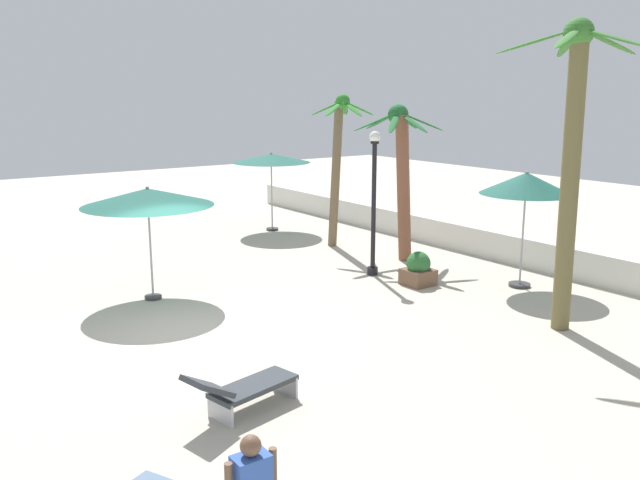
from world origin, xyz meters
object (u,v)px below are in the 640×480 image
at_px(patio_umbrella_1, 526,184).
at_px(palm_tree_3, 572,147).
at_px(palm_tree_0, 338,155).
at_px(planter, 418,270).
at_px(lamp_post_2, 374,200).
at_px(lounge_chair_1, 242,388).
at_px(patio_umbrella_0, 148,197).
at_px(patio_umbrella_2, 271,159).
at_px(palm_tree_2, 402,164).

bearing_deg(patio_umbrella_1, palm_tree_3, -37.11).
bearing_deg(patio_umbrella_1, palm_tree_0, -169.79).
relative_size(palm_tree_0, planter, 5.50).
xyz_separation_m(palm_tree_0, palm_tree_3, (8.46, -0.70, 0.80)).
relative_size(patio_umbrella_1, palm_tree_0, 0.62).
xyz_separation_m(lamp_post_2, lounge_chair_1, (4.89, -6.61, -1.60)).
bearing_deg(patio_umbrella_0, planter, 65.07).
bearing_deg(planter, patio_umbrella_1, 51.15).
height_order(patio_umbrella_0, patio_umbrella_1, patio_umbrella_1).
distance_m(patio_umbrella_1, lounge_chair_1, 9.33).
height_order(palm_tree_0, lamp_post_2, palm_tree_0).
bearing_deg(patio_umbrella_2, patio_umbrella_1, 8.20).
bearing_deg(palm_tree_0, patio_umbrella_2, -175.40).
relative_size(patio_umbrella_1, lounge_chair_1, 1.49).
height_order(palm_tree_3, lamp_post_2, palm_tree_3).
xyz_separation_m(patio_umbrella_0, palm_tree_2, (0.40, 7.32, 0.36)).
relative_size(patio_umbrella_0, palm_tree_2, 0.68).
relative_size(lamp_post_2, planter, 4.42).
xyz_separation_m(patio_umbrella_2, palm_tree_0, (3.42, 0.28, 0.38)).
height_order(patio_umbrella_0, palm_tree_3, palm_tree_3).
distance_m(patio_umbrella_1, lamp_post_2, 3.77).
bearing_deg(patio_umbrella_1, planter, -128.85).
xyz_separation_m(palm_tree_3, lounge_chair_1, (-0.45, -7.08, -3.28)).
height_order(patio_umbrella_1, lounge_chair_1, patio_umbrella_1).
bearing_deg(lamp_post_2, patio_umbrella_2, 172.21).
xyz_separation_m(palm_tree_0, palm_tree_2, (2.19, 0.61, -0.13)).
bearing_deg(lamp_post_2, palm_tree_0, 159.41).
relative_size(patio_umbrella_0, patio_umbrella_2, 1.09).
distance_m(patio_umbrella_2, planter, 8.23).
distance_m(patio_umbrella_0, lounge_chair_1, 6.61).
distance_m(lamp_post_2, lounge_chair_1, 8.38).
relative_size(lamp_post_2, lounge_chair_1, 1.94).
height_order(lounge_chair_1, planter, planter).
height_order(palm_tree_0, palm_tree_2, palm_tree_0).
bearing_deg(lamp_post_2, palm_tree_2, 117.52).
xyz_separation_m(palm_tree_0, lounge_chair_1, (8.00, -7.78, -2.47)).
distance_m(palm_tree_2, palm_tree_3, 6.47).
height_order(palm_tree_2, lamp_post_2, palm_tree_2).
bearing_deg(palm_tree_2, palm_tree_3, -11.82).
relative_size(palm_tree_2, lounge_chair_1, 2.28).
height_order(patio_umbrella_0, palm_tree_2, palm_tree_2).
distance_m(patio_umbrella_2, palm_tree_3, 11.95).
bearing_deg(palm_tree_2, palm_tree_0, -164.45).
bearing_deg(planter, palm_tree_0, 169.25).
distance_m(patio_umbrella_1, palm_tree_3, 3.19).
distance_m(palm_tree_3, lounge_chair_1, 7.81).
distance_m(palm_tree_3, lamp_post_2, 5.62).
xyz_separation_m(palm_tree_3, lamp_post_2, (-5.34, -0.47, -1.67)).
bearing_deg(planter, patio_umbrella_2, 175.81).
bearing_deg(palm_tree_2, lamp_post_2, -62.48).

